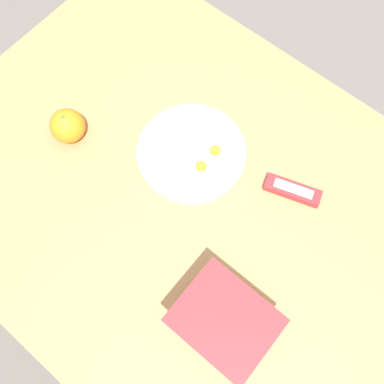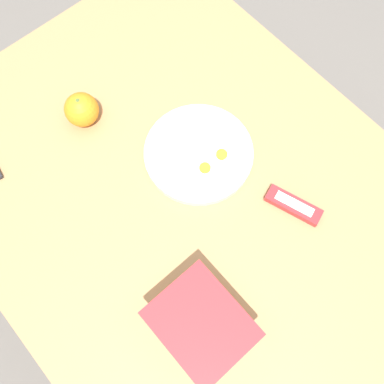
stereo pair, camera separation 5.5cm
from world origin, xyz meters
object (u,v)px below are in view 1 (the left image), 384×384
rice_plate (191,151)px  candy_bar (293,190)px  orange_fruit (68,126)px  food_container (224,323)px

rice_plate → candy_bar: size_ratio=1.91×
rice_plate → candy_bar: 0.24m
candy_bar → orange_fruit: bearing=23.7°
rice_plate → candy_bar: (-0.23, -0.07, -0.01)m
food_container → orange_fruit: 0.55m
orange_fruit → candy_bar: size_ratio=0.61×
orange_fruit → food_container: bearing=168.3°
orange_fruit → rice_plate: size_ratio=0.32×
rice_plate → orange_fruit: bearing=29.3°
orange_fruit → candy_bar: (-0.48, -0.21, -0.03)m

